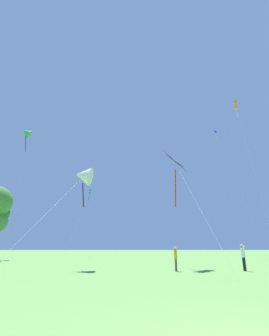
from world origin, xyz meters
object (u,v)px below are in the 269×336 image
person_child_small (176,256)px  kite_orange_box (236,106)px  kite_teal_box (90,193)px  kite_black_large (175,171)px  kite_blue_delta (215,132)px  kite_green_small (26,133)px  person_foreground_watcher (243,255)px  kite_white_distant (83,176)px

person_child_small → kite_orange_box: bearing=49.7°
kite_teal_box → kite_black_large: (11.72, -26.70, -3.88)m
kite_teal_box → kite_blue_delta: bearing=-5.2°
kite_green_small → kite_black_large: 31.40m
person_foreground_watcher → person_child_small: size_ratio=1.11×
kite_green_small → kite_orange_box: bearing=-8.1°
kite_white_distant → kite_black_large: bearing=6.5°
kite_white_distant → person_child_small: size_ratio=6.38×
person_foreground_watcher → person_child_small: bearing=-178.6°
kite_teal_box → person_child_small: 33.32m
kite_orange_box → kite_green_small: (-35.04, 5.01, -2.70)m
kite_green_small → kite_black_large: (22.04, -18.48, -12.60)m
person_foreground_watcher → person_child_small: (-4.67, -0.11, -0.10)m
kite_teal_box → kite_green_small: 15.81m
kite_blue_delta → kite_green_small: kite_blue_delta is taller
kite_orange_box → person_foreground_watcher: kite_orange_box is taller
kite_blue_delta → person_child_small: (-14.34, -27.26, -23.15)m
kite_orange_box → kite_teal_box: bearing=151.9°
kite_orange_box → kite_green_small: size_ratio=1.12×
kite_orange_box → person_child_small: kite_orange_box is taller
kite_blue_delta → person_child_small: kite_blue_delta is taller
kite_orange_box → person_foreground_watcher: (-9.21, -16.24, -22.17)m
kite_orange_box → kite_green_small: 35.50m
kite_teal_box → kite_orange_box: kite_orange_box is taller
kite_blue_delta → kite_teal_box: size_ratio=1.97×
kite_teal_box → kite_white_distant: (3.87, -27.59, -4.63)m
kite_teal_box → person_foreground_watcher: size_ratio=7.22×
kite_blue_delta → kite_orange_box: 10.96m
kite_orange_box → kite_black_large: kite_orange_box is taller
kite_orange_box → kite_blue_delta: bearing=87.6°
kite_blue_delta → kite_teal_box: 28.12m
kite_orange_box → kite_black_large: bearing=-134.0°
kite_orange_box → kite_white_distant: size_ratio=2.42×
kite_teal_box → kite_black_large: size_ratio=1.28×
kite_blue_delta → person_foreground_watcher: 36.90m
kite_blue_delta → kite_green_small: size_ratio=1.15×
kite_black_large → person_foreground_watcher: bearing=-36.1°
kite_green_small → kite_blue_delta: bearing=9.4°
kite_blue_delta → person_foreground_watcher: (-9.67, -27.15, -23.05)m
kite_teal_box → kite_orange_box: (24.73, -13.23, 11.42)m
kite_black_large → person_foreground_watcher: kite_black_large is taller
kite_blue_delta → person_child_small: size_ratio=15.78×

